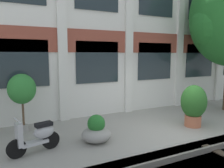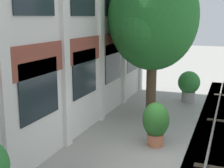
# 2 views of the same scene
# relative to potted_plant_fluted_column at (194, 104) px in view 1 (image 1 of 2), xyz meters

# --- Properties ---
(ground_plane) EXTENTS (80.00, 80.00, 0.00)m
(ground_plane) POSITION_rel_potted_plant_fluted_column_xyz_m (-1.07, -0.05, -0.82)
(ground_plane) COLOR gray
(apartment_facade) EXTENTS (17.76, 0.64, 7.19)m
(apartment_facade) POSITION_rel_potted_plant_fluted_column_xyz_m (-1.07, 3.06, 2.77)
(apartment_facade) COLOR silver
(apartment_facade) RESTS_ON ground
(potted_plant_fluted_column) EXTENTS (0.90, 0.90, 1.50)m
(potted_plant_fluted_column) POSITION_rel_potted_plant_fluted_column_xyz_m (0.00, 0.00, 0.00)
(potted_plant_fluted_column) COLOR #B76647
(potted_plant_fluted_column) RESTS_ON ground
(potted_plant_wide_bowl) EXTENTS (0.87, 0.87, 0.82)m
(potted_plant_wide_bowl) POSITION_rel_potted_plant_fluted_column_xyz_m (-3.65, 0.21, -0.50)
(potted_plant_wide_bowl) COLOR gray
(potted_plant_wide_bowl) RESTS_ON ground
(potted_plant_terracotta_small) EXTENTS (0.89, 0.89, 1.95)m
(potted_plant_terracotta_small) POSITION_rel_potted_plant_fluted_column_xyz_m (-5.51, 2.04, 0.59)
(potted_plant_terracotta_small) COLOR gray
(potted_plant_terracotta_small) RESTS_ON ground
(scooter_near_curb) EXTENTS (1.36, 0.60, 0.98)m
(scooter_near_curb) POSITION_rel_potted_plant_fluted_column_xyz_m (-5.32, 0.23, -0.38)
(scooter_near_curb) COLOR black
(scooter_near_curb) RESTS_ON ground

